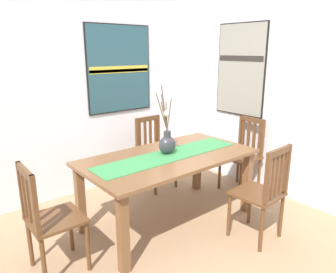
{
  "coord_description": "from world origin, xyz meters",
  "views": [
    {
      "loc": [
        -1.69,
        -1.88,
        1.8
      ],
      "look_at": [
        0.38,
        0.6,
        0.92
      ],
      "focal_mm": 33.89,
      "sensor_mm": 36.0,
      "label": 1
    }
  ],
  "objects_px": {
    "painting_on_side_wall": "(241,70)",
    "dining_table": "(169,165)",
    "centerpiece_vase": "(167,142)",
    "painting_on_back_wall": "(119,69)",
    "chair_0": "(263,191)",
    "chair_3": "(154,151)",
    "chair_1": "(49,218)",
    "chair_2": "(243,153)"
  },
  "relations": [
    {
      "from": "painting_on_side_wall",
      "to": "dining_table",
      "type": "bearing_deg",
      "value": -168.93
    },
    {
      "from": "centerpiece_vase",
      "to": "painting_on_back_wall",
      "type": "distance_m",
      "value": 1.43
    },
    {
      "from": "dining_table",
      "to": "painting_on_back_wall",
      "type": "bearing_deg",
      "value": 79.77
    },
    {
      "from": "dining_table",
      "to": "chair_0",
      "type": "xyz_separation_m",
      "value": [
        0.46,
        -0.84,
        -0.13
      ]
    },
    {
      "from": "centerpiece_vase",
      "to": "chair_0",
      "type": "distance_m",
      "value": 1.06
    },
    {
      "from": "chair_3",
      "to": "chair_0",
      "type": "bearing_deg",
      "value": -89.4
    },
    {
      "from": "centerpiece_vase",
      "to": "painting_on_side_wall",
      "type": "height_order",
      "value": "painting_on_side_wall"
    },
    {
      "from": "chair_0",
      "to": "dining_table",
      "type": "bearing_deg",
      "value": 118.75
    },
    {
      "from": "chair_1",
      "to": "painting_on_side_wall",
      "type": "xyz_separation_m",
      "value": [
        2.76,
        0.3,
        1.05
      ]
    },
    {
      "from": "chair_1",
      "to": "chair_2",
      "type": "xyz_separation_m",
      "value": [
        2.54,
        0.01,
        0.01
      ]
    },
    {
      "from": "dining_table",
      "to": "chair_0",
      "type": "height_order",
      "value": "chair_0"
    },
    {
      "from": "chair_0",
      "to": "chair_2",
      "type": "xyz_separation_m",
      "value": [
        0.81,
        0.85,
        -0.01
      ]
    },
    {
      "from": "dining_table",
      "to": "centerpiece_vase",
      "type": "bearing_deg",
      "value": 69.47
    },
    {
      "from": "chair_0",
      "to": "chair_2",
      "type": "bearing_deg",
      "value": 46.14
    },
    {
      "from": "centerpiece_vase",
      "to": "painting_on_side_wall",
      "type": "relative_size",
      "value": 0.6
    },
    {
      "from": "chair_1",
      "to": "chair_2",
      "type": "bearing_deg",
      "value": 0.27
    },
    {
      "from": "chair_2",
      "to": "painting_on_side_wall",
      "type": "xyz_separation_m",
      "value": [
        0.21,
        0.29,
        1.04
      ]
    },
    {
      "from": "chair_3",
      "to": "painting_on_side_wall",
      "type": "distance_m",
      "value": 1.58
    },
    {
      "from": "centerpiece_vase",
      "to": "chair_3",
      "type": "distance_m",
      "value": 0.97
    },
    {
      "from": "dining_table",
      "to": "painting_on_back_wall",
      "type": "xyz_separation_m",
      "value": [
        0.23,
        1.3,
        0.91
      ]
    },
    {
      "from": "chair_2",
      "to": "chair_3",
      "type": "xyz_separation_m",
      "value": [
        -0.83,
        0.83,
        -0.0
      ]
    },
    {
      "from": "painting_on_side_wall",
      "to": "chair_1",
      "type": "bearing_deg",
      "value": -173.82
    },
    {
      "from": "chair_0",
      "to": "painting_on_side_wall",
      "type": "height_order",
      "value": "painting_on_side_wall"
    },
    {
      "from": "chair_1",
      "to": "chair_2",
      "type": "distance_m",
      "value": 2.54
    },
    {
      "from": "centerpiece_vase",
      "to": "painting_on_side_wall",
      "type": "xyz_separation_m",
      "value": [
        1.47,
        0.24,
        0.67
      ]
    },
    {
      "from": "chair_0",
      "to": "chair_3",
      "type": "xyz_separation_m",
      "value": [
        -0.02,
        1.68,
        -0.01
      ]
    },
    {
      "from": "dining_table",
      "to": "chair_0",
      "type": "distance_m",
      "value": 0.97
    },
    {
      "from": "dining_table",
      "to": "chair_1",
      "type": "relative_size",
      "value": 1.89
    },
    {
      "from": "dining_table",
      "to": "chair_1",
      "type": "height_order",
      "value": "chair_1"
    },
    {
      "from": "chair_3",
      "to": "chair_2",
      "type": "bearing_deg",
      "value": -45.15
    },
    {
      "from": "centerpiece_vase",
      "to": "painting_on_back_wall",
      "type": "height_order",
      "value": "painting_on_back_wall"
    },
    {
      "from": "chair_1",
      "to": "painting_on_side_wall",
      "type": "relative_size",
      "value": 0.8
    },
    {
      "from": "chair_0",
      "to": "painting_on_side_wall",
      "type": "bearing_deg",
      "value": 47.82
    },
    {
      "from": "chair_2",
      "to": "painting_on_back_wall",
      "type": "relative_size",
      "value": 0.85
    },
    {
      "from": "chair_2",
      "to": "painting_on_back_wall",
      "type": "xyz_separation_m",
      "value": [
        -1.04,
        1.29,
        1.06
      ]
    },
    {
      "from": "chair_1",
      "to": "painting_on_side_wall",
      "type": "distance_m",
      "value": 2.97
    },
    {
      "from": "dining_table",
      "to": "painting_on_back_wall",
      "type": "height_order",
      "value": "painting_on_back_wall"
    },
    {
      "from": "chair_0",
      "to": "chair_2",
      "type": "height_order",
      "value": "chair_0"
    },
    {
      "from": "centerpiece_vase",
      "to": "chair_1",
      "type": "xyz_separation_m",
      "value": [
        -1.29,
        -0.06,
        -0.38
      ]
    },
    {
      "from": "dining_table",
      "to": "chair_1",
      "type": "bearing_deg",
      "value": -179.65
    },
    {
      "from": "painting_on_side_wall",
      "to": "centerpiece_vase",
      "type": "bearing_deg",
      "value": -170.75
    },
    {
      "from": "chair_2",
      "to": "chair_3",
      "type": "bearing_deg",
      "value": 134.85
    }
  ]
}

